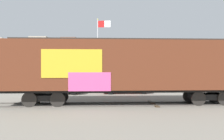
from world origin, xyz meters
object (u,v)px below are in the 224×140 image
object	(u,v)px
freight_car	(128,67)
flagpole	(100,43)
parked_car_red	(125,84)
parked_car_white	(58,85)

from	to	relation	value
freight_car	flagpole	size ratio (longest dim) A/B	1.88
freight_car	parked_car_red	distance (m)	7.28
freight_car	flagpole	world-z (taller)	flagpole
parked_car_white	flagpole	bearing A→B (deg)	56.99
flagpole	freight_car	bearing A→B (deg)	-85.52
freight_car	parked_car_red	world-z (taller)	freight_car
flagpole	parked_car_red	world-z (taller)	flagpole
parked_car_white	parked_car_red	distance (m)	6.33
flagpole	parked_car_red	bearing A→B (deg)	-72.62
freight_car	parked_car_white	world-z (taller)	freight_car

